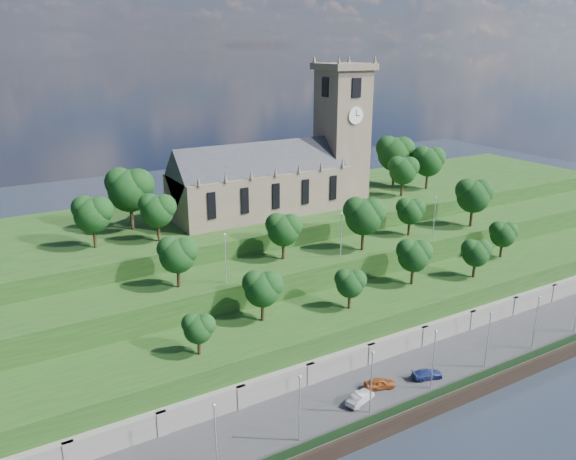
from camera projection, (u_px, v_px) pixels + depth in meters
ground at (455, 407)px, 72.28m from camera, size 320.00×320.00×0.00m
promenade at (423, 377)px, 76.89m from camera, size 160.00×12.00×2.00m
quay_wall at (456, 400)px, 71.89m from camera, size 160.00×0.50×2.20m
fence at (453, 387)px, 71.96m from camera, size 160.00×0.10×1.20m
retaining_wall at (395, 348)px, 81.31m from camera, size 160.00×2.10×5.00m
embankment_lower at (369, 322)px, 85.79m from camera, size 160.00×12.00×8.00m
embankment_upper at (329, 285)px, 94.18m from camera, size 160.00×10.00×12.00m
hilltop at (269, 241)px, 110.93m from camera, size 160.00×32.00×15.00m
church at (283, 170)px, 103.32m from camera, size 38.60×12.35×27.60m
trees_lower at (389, 265)px, 85.17m from camera, size 63.90×8.64×7.51m
trees_upper at (369, 214)px, 92.93m from camera, size 63.00×8.59×9.14m
trees_hilltop at (301, 173)px, 105.31m from camera, size 75.97×16.22×10.89m
lamp_posts_promenade at (434, 355)px, 71.23m from camera, size 60.36×0.36×8.42m
lamp_posts_upper at (341, 232)px, 88.49m from camera, size 40.36×0.36×7.45m
car_left at (380, 383)px, 72.61m from camera, size 4.33×2.79×1.37m
car_middle at (360, 398)px, 69.59m from camera, size 4.52×2.68×1.41m
car_right at (427, 374)px, 74.76m from camera, size 4.58×2.81×1.24m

